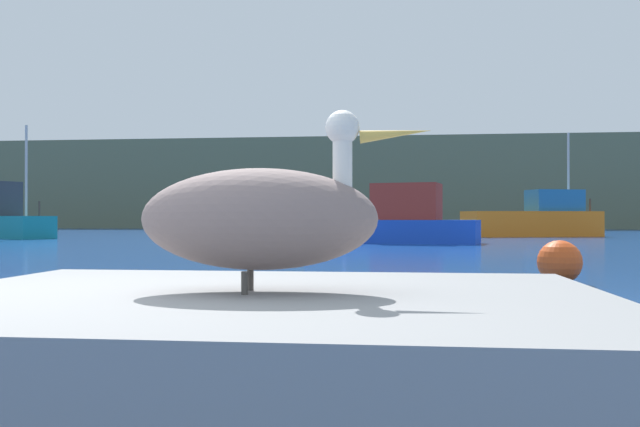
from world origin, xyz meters
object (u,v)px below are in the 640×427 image
fishing_boat_orange (536,219)px  mooring_buoy (560,262)px  pelican (262,217)px  fishing_boat_teal (3,218)px  fishing_boat_blue (397,222)px

fishing_boat_orange → mooring_buoy: bearing=-119.0°
pelican → fishing_boat_teal: (-18.80, 28.08, -0.02)m
fishing_boat_teal → mooring_buoy: bearing=-14.8°
pelican → fishing_boat_teal: size_ratio=0.22×
pelican → fishing_boat_teal: fishing_boat_teal is taller
fishing_boat_orange → mooring_buoy: 26.69m
fishing_boat_orange → fishing_boat_blue: 12.41m
fishing_boat_blue → pelican: bearing=101.1°
fishing_boat_orange → fishing_boat_blue: bearing=-144.8°
fishing_boat_orange → fishing_boat_teal: size_ratio=1.23×
fishing_boat_teal → mooring_buoy: size_ratio=9.28×
pelican → mooring_buoy: (3.06, 7.44, -0.67)m
pelican → fishing_boat_orange: size_ratio=0.18×
pelican → mooring_buoy: bearing=63.5°
fishing_boat_teal → fishing_boat_blue: size_ratio=0.88×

